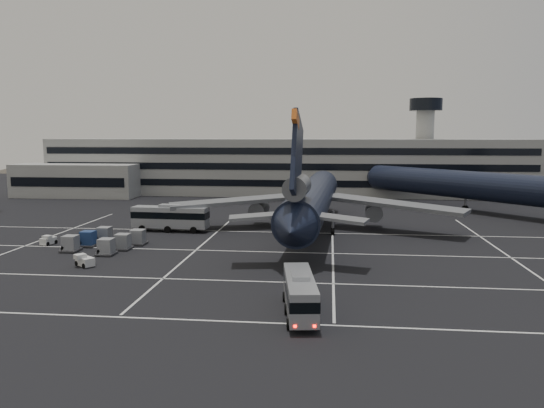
% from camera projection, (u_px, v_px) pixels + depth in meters
% --- Properties ---
extents(ground, '(260.00, 260.00, 0.00)m').
position_uv_depth(ground, '(235.00, 258.00, 65.44)').
color(ground, black).
rests_on(ground, ground).
extents(lane_markings, '(90.00, 55.62, 0.01)m').
position_uv_depth(lane_markings, '(244.00, 257.00, 66.05)').
color(lane_markings, silver).
rests_on(lane_markings, ground).
extents(terminal, '(125.00, 26.00, 24.00)m').
position_uv_depth(terminal, '(273.00, 167.00, 134.96)').
color(terminal, gray).
rests_on(terminal, ground).
extents(hills, '(352.00, 180.00, 44.00)m').
position_uv_depth(hills, '(344.00, 197.00, 232.61)').
color(hills, '#38332B').
rests_on(hills, ground).
extents(trijet_main, '(47.40, 57.64, 18.08)m').
position_uv_depth(trijet_main, '(313.00, 199.00, 81.96)').
color(trijet_main, black).
rests_on(trijet_main, ground).
extents(trijet_far, '(42.90, 46.37, 18.08)m').
position_uv_depth(trijet_far, '(471.00, 184.00, 104.56)').
color(trijet_far, black).
rests_on(trijet_far, ground).
extents(bus_near, '(3.68, 10.40, 3.59)m').
position_uv_depth(bus_near, '(300.00, 292.00, 44.90)').
color(bus_near, '#999CA1').
rests_on(bus_near, ground).
extents(bus_far, '(12.21, 3.64, 4.26)m').
position_uv_depth(bus_far, '(170.00, 217.00, 83.46)').
color(bus_far, '#999CA1').
rests_on(bus_far, ground).
extents(tug_a, '(1.75, 2.37, 1.37)m').
position_uv_depth(tug_a, '(48.00, 240.00, 73.42)').
color(tug_a, silver).
rests_on(tug_a, ground).
extents(tug_b, '(2.71, 2.53, 1.51)m').
position_uv_depth(tug_b, '(86.00, 261.00, 61.33)').
color(tug_b, silver).
rests_on(tug_b, ground).
extents(uld_cluster, '(9.94, 10.99, 2.10)m').
position_uv_depth(uld_cluster, '(105.00, 240.00, 71.31)').
color(uld_cluster, '#2D2D30').
rests_on(uld_cluster, ground).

